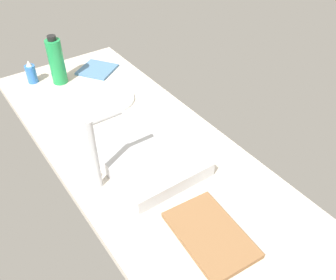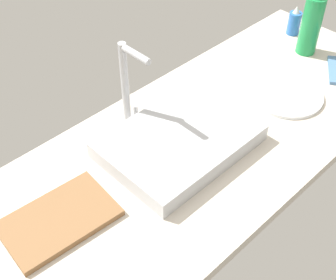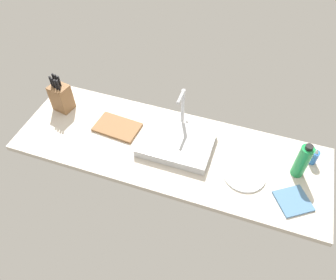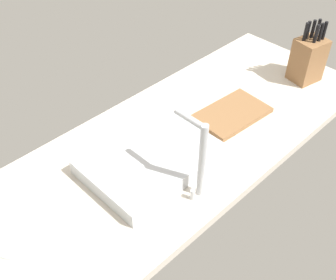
% 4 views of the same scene
% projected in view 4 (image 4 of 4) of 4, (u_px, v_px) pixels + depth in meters
% --- Properties ---
extents(countertop_slab, '(1.95, 0.65, 0.04)m').
position_uv_depth(countertop_slab, '(154.00, 160.00, 1.49)').
color(countertop_slab, beige).
rests_on(countertop_slab, ground).
extents(sink_basin, '(0.44, 0.32, 0.06)m').
position_uv_depth(sink_basin, '(150.00, 159.00, 1.43)').
color(sink_basin, '#B7BABF').
rests_on(sink_basin, countertop_slab).
extents(faucet, '(0.06, 0.12, 0.29)m').
position_uv_depth(faucet, '(199.00, 155.00, 1.25)').
color(faucet, '#B7BABF').
rests_on(faucet, countertop_slab).
extents(knife_block, '(0.14, 0.13, 0.27)m').
position_uv_depth(knife_block, '(308.00, 59.00, 1.78)').
color(knife_block, brown).
rests_on(knife_block, countertop_slab).
extents(cutting_board, '(0.30, 0.20, 0.02)m').
position_uv_depth(cutting_board, '(232.00, 114.00, 1.65)').
color(cutting_board, brown).
rests_on(cutting_board, countertop_slab).
extents(dinner_plate, '(0.25, 0.25, 0.01)m').
position_uv_depth(dinner_plate, '(26.00, 224.00, 1.26)').
color(dinner_plate, white).
rests_on(dinner_plate, countertop_slab).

